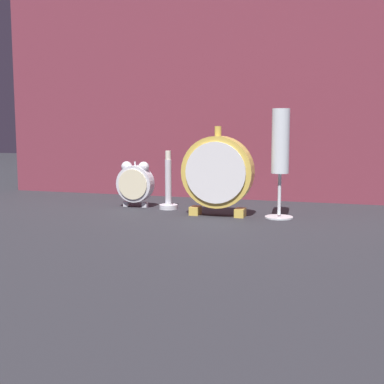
% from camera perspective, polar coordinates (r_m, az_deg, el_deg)
% --- Properties ---
extents(ground_plane, '(4.00, 4.00, 0.00)m').
position_cam_1_polar(ground_plane, '(1.09, -1.22, -2.95)').
color(ground_plane, '#232328').
extents(fabric_backdrop_drape, '(1.21, 0.01, 0.59)m').
position_cam_1_polar(fabric_backdrop_drape, '(1.39, 3.00, 11.50)').
color(fabric_backdrop_drape, brown).
rests_on(fabric_backdrop_drape, ground_plane).
extents(alarm_clock_twin_bell, '(0.09, 0.03, 0.11)m').
position_cam_1_polar(alarm_clock_twin_bell, '(1.25, -6.08, 1.08)').
color(alarm_clock_twin_bell, silver).
rests_on(alarm_clock_twin_bell, ground_plane).
extents(mantel_clock_silver, '(0.15, 0.04, 0.19)m').
position_cam_1_polar(mantel_clock_silver, '(1.12, 2.74, 2.06)').
color(mantel_clock_silver, gold).
rests_on(mantel_clock_silver, ground_plane).
extents(champagne_flute, '(0.06, 0.06, 0.22)m').
position_cam_1_polar(champagne_flute, '(1.11, 9.40, 4.36)').
color(champagne_flute, silver).
rests_on(champagne_flute, ground_plane).
extents(brass_candlestick, '(0.04, 0.04, 0.13)m').
position_cam_1_polar(brass_candlestick, '(1.22, -2.54, 0.18)').
color(brass_candlestick, silver).
rests_on(brass_candlestick, ground_plane).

